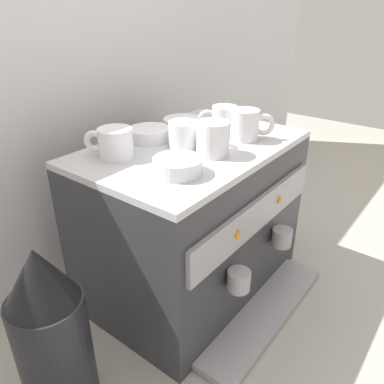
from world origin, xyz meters
name	(u,v)px	position (x,y,z in m)	size (l,w,h in m)	color
ground_plane	(192,280)	(0.00, 0.00, 0.00)	(4.00, 4.00, 0.00)	#9E998E
tiled_backsplash_wall	(98,116)	(0.00, 0.37, 0.46)	(2.80, 0.03, 0.92)	silver
espresso_machine	(193,220)	(0.00, 0.00, 0.22)	(0.61, 0.51, 0.45)	#2D2D33
ceramic_cup_0	(213,138)	(-0.02, -0.08, 0.49)	(0.12, 0.09, 0.08)	white
ceramic_cup_1	(185,134)	(-0.02, 0.01, 0.48)	(0.12, 0.08, 0.07)	white
ceramic_cup_2	(247,125)	(0.12, -0.09, 0.49)	(0.09, 0.10, 0.08)	white
ceramic_cup_3	(114,143)	(-0.18, 0.09, 0.49)	(0.08, 0.12, 0.07)	white
ceramic_cup_4	(223,119)	(0.14, 0.00, 0.49)	(0.08, 0.10, 0.07)	white
ceramic_bowl_0	(183,124)	(0.09, 0.10, 0.46)	(0.11, 0.11, 0.03)	white
ceramic_bowl_1	(178,166)	(-0.16, -0.09, 0.47)	(0.11, 0.11, 0.04)	white
ceramic_bowl_2	(150,134)	(-0.04, 0.11, 0.47)	(0.11, 0.11, 0.03)	white
coffee_grinder	(52,338)	(-0.49, -0.03, 0.20)	(0.14, 0.14, 0.41)	black
milk_pitcher	(262,211)	(0.43, -0.01, 0.06)	(0.11, 0.11, 0.12)	#B7B7BC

